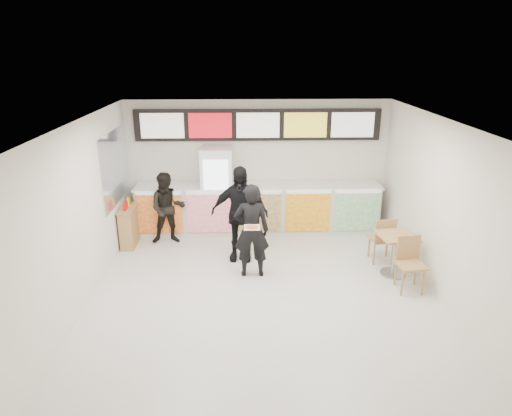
{
  "coord_description": "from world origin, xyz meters",
  "views": [
    {
      "loc": [
        -0.34,
        -6.8,
        4.12
      ],
      "look_at": [
        -0.11,
        1.2,
        1.26
      ],
      "focal_mm": 32.0,
      "sensor_mm": 36.0,
      "label": 1
    }
  ],
  "objects_px": {
    "service_counter": "(258,209)",
    "cafe_table": "(396,247)",
    "condiment_ledge": "(129,226)",
    "customer_main": "(251,231)",
    "customer_mid": "(240,214)",
    "drinks_fridge": "(217,191)",
    "customer_left": "(168,208)"
  },
  "relations": [
    {
      "from": "service_counter",
      "to": "customer_mid",
      "type": "distance_m",
      "value": 1.52
    },
    {
      "from": "drinks_fridge",
      "to": "customer_mid",
      "type": "relative_size",
      "value": 1.03
    },
    {
      "from": "customer_main",
      "to": "cafe_table",
      "type": "xyz_separation_m",
      "value": [
        2.7,
        -0.07,
        -0.34
      ]
    },
    {
      "from": "customer_left",
      "to": "customer_mid",
      "type": "relative_size",
      "value": 0.82
    },
    {
      "from": "drinks_fridge",
      "to": "customer_left",
      "type": "distance_m",
      "value": 1.21
    },
    {
      "from": "customer_mid",
      "to": "condiment_ledge",
      "type": "bearing_deg",
      "value": 170.19
    },
    {
      "from": "customer_main",
      "to": "customer_mid",
      "type": "xyz_separation_m",
      "value": [
        -0.22,
        0.72,
        0.07
      ]
    },
    {
      "from": "customer_main",
      "to": "cafe_table",
      "type": "distance_m",
      "value": 2.72
    },
    {
      "from": "drinks_fridge",
      "to": "customer_main",
      "type": "xyz_separation_m",
      "value": [
        0.74,
        -2.14,
        -0.1
      ]
    },
    {
      "from": "customer_mid",
      "to": "condiment_ledge",
      "type": "relative_size",
      "value": 1.89
    },
    {
      "from": "customer_left",
      "to": "cafe_table",
      "type": "xyz_separation_m",
      "value": [
        4.49,
        -1.65,
        -0.23
      ]
    },
    {
      "from": "drinks_fridge",
      "to": "cafe_table",
      "type": "xyz_separation_m",
      "value": [
        3.43,
        -2.21,
        -0.44
      ]
    },
    {
      "from": "customer_main",
      "to": "customer_mid",
      "type": "bearing_deg",
      "value": -73.41
    },
    {
      "from": "condiment_ledge",
      "to": "drinks_fridge",
      "type": "bearing_deg",
      "value": 19.73
    },
    {
      "from": "service_counter",
      "to": "customer_mid",
      "type": "height_order",
      "value": "customer_mid"
    },
    {
      "from": "cafe_table",
      "to": "condiment_ledge",
      "type": "distance_m",
      "value": 5.54
    },
    {
      "from": "customer_left",
      "to": "condiment_ledge",
      "type": "distance_m",
      "value": 0.91
    },
    {
      "from": "service_counter",
      "to": "customer_main",
      "type": "bearing_deg",
      "value": -95.31
    },
    {
      "from": "customer_main",
      "to": "condiment_ledge",
      "type": "bearing_deg",
      "value": -29.8
    },
    {
      "from": "service_counter",
      "to": "cafe_table",
      "type": "distance_m",
      "value": 3.33
    },
    {
      "from": "service_counter",
      "to": "customer_mid",
      "type": "bearing_deg",
      "value": -106.56
    },
    {
      "from": "customer_main",
      "to": "condiment_ledge",
      "type": "height_order",
      "value": "customer_main"
    },
    {
      "from": "customer_left",
      "to": "condiment_ledge",
      "type": "bearing_deg",
      "value": -178.15
    },
    {
      "from": "condiment_ledge",
      "to": "customer_mid",
      "type": "bearing_deg",
      "value": -17.33
    },
    {
      "from": "service_counter",
      "to": "customer_mid",
      "type": "relative_size",
      "value": 2.85
    },
    {
      "from": "cafe_table",
      "to": "service_counter",
      "type": "bearing_deg",
      "value": 130.65
    },
    {
      "from": "service_counter",
      "to": "condiment_ledge",
      "type": "distance_m",
      "value": 2.9
    },
    {
      "from": "service_counter",
      "to": "customer_left",
      "type": "height_order",
      "value": "customer_left"
    },
    {
      "from": "service_counter",
      "to": "condiment_ledge",
      "type": "xyz_separation_m",
      "value": [
        -2.82,
        -0.66,
        -0.13
      ]
    },
    {
      "from": "customer_main",
      "to": "cafe_table",
      "type": "relative_size",
      "value": 1.06
    },
    {
      "from": "drinks_fridge",
      "to": "customer_left",
      "type": "relative_size",
      "value": 1.26
    },
    {
      "from": "drinks_fridge",
      "to": "condiment_ledge",
      "type": "distance_m",
      "value": 2.08
    }
  ]
}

